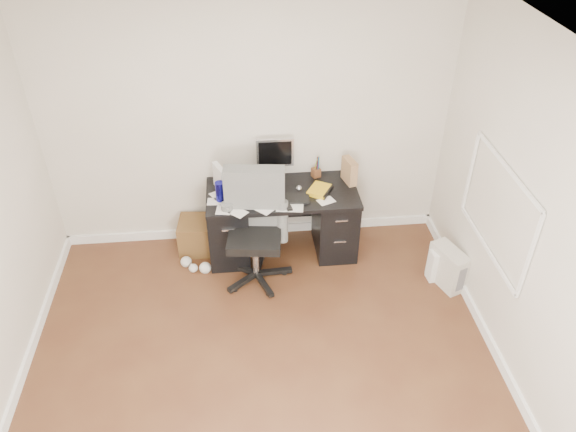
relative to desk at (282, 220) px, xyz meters
name	(u,v)px	position (x,y,z in m)	size (l,w,h in m)	color
ground	(265,379)	(-0.30, -1.65, -0.40)	(4.00, 4.00, 0.00)	#4A2717
room_shell	(263,214)	(-0.27, -1.62, 1.26)	(4.02, 4.02, 2.71)	beige
desk	(282,220)	(0.00, 0.00, 0.00)	(1.50, 0.70, 0.75)	black
loose_papers	(262,196)	(-0.20, -0.05, 0.35)	(1.10, 0.60, 0.00)	silver
lcd_monitor	(275,159)	(-0.05, 0.25, 0.58)	(0.37, 0.21, 0.47)	silver
keyboard	(285,198)	(0.01, -0.14, 0.36)	(0.47, 0.16, 0.03)	black
computer_mouse	(299,189)	(0.17, 0.00, 0.38)	(0.06, 0.06, 0.06)	silver
travel_mug	(220,191)	(-0.61, -0.09, 0.45)	(0.09, 0.09, 0.20)	navy
white_binder	(220,178)	(-0.61, 0.11, 0.48)	(0.10, 0.23, 0.26)	white
magazine_file	(349,171)	(0.69, 0.12, 0.48)	(0.11, 0.22, 0.25)	olive
pen_cup	(316,167)	(0.37, 0.25, 0.47)	(0.10, 0.10, 0.23)	brown
yellow_book	(320,190)	(0.37, -0.04, 0.37)	(0.19, 0.24, 0.04)	gold
paper_remote	(290,206)	(0.05, -0.26, 0.36)	(0.26, 0.21, 0.02)	silver
office_chair	(254,231)	(-0.30, -0.39, 0.18)	(0.66, 0.66, 1.16)	#515451
pc_tower	(448,267)	(1.56, -0.66, -0.20)	(0.18, 0.40, 0.40)	beige
shopping_bag	(441,265)	(1.52, -0.59, -0.23)	(0.25, 0.18, 0.34)	white
wicker_basket	(197,235)	(-0.90, 0.12, -0.22)	(0.36, 0.36, 0.36)	#4B2F16
desk_printer	(337,230)	(0.61, 0.14, -0.29)	(0.38, 0.32, 0.23)	slate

